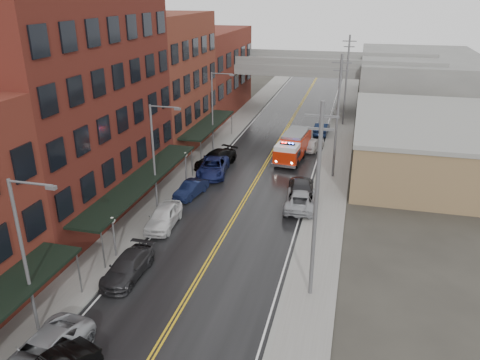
# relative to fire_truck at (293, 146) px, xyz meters

# --- Properties ---
(road) EXTENTS (11.00, 160.00, 0.02)m
(road) POSITION_rel_fire_truck_xyz_m (-2.52, -9.47, -1.52)
(road) COLOR black
(road) RESTS_ON ground
(sidewalk_left) EXTENTS (3.00, 160.00, 0.15)m
(sidewalk_left) POSITION_rel_fire_truck_xyz_m (-9.82, -9.47, -1.45)
(sidewalk_left) COLOR slate
(sidewalk_left) RESTS_ON ground
(sidewalk_right) EXTENTS (3.00, 160.00, 0.15)m
(sidewalk_right) POSITION_rel_fire_truck_xyz_m (4.78, -9.47, -1.45)
(sidewalk_right) COLOR slate
(sidewalk_right) RESTS_ON ground
(curb_left) EXTENTS (0.30, 160.00, 0.15)m
(curb_left) POSITION_rel_fire_truck_xyz_m (-8.17, -9.47, -1.45)
(curb_left) COLOR gray
(curb_left) RESTS_ON ground
(curb_right) EXTENTS (0.30, 160.00, 0.15)m
(curb_right) POSITION_rel_fire_truck_xyz_m (3.13, -9.47, -1.45)
(curb_right) COLOR gray
(curb_right) RESTS_ON ground
(brick_building_b) EXTENTS (9.00, 20.00, 18.00)m
(brick_building_b) POSITION_rel_fire_truck_xyz_m (-15.82, -16.47, 7.47)
(brick_building_b) COLOR #521815
(brick_building_b) RESTS_ON ground
(brick_building_c) EXTENTS (9.00, 15.00, 15.00)m
(brick_building_c) POSITION_rel_fire_truck_xyz_m (-15.82, 1.03, 5.97)
(brick_building_c) COLOR maroon
(brick_building_c) RESTS_ON ground
(brick_building_far) EXTENTS (9.00, 20.00, 12.00)m
(brick_building_far) POSITION_rel_fire_truck_xyz_m (-15.82, 18.53, 4.47)
(brick_building_far) COLOR maroon
(brick_building_far) RESTS_ON ground
(tan_building) EXTENTS (14.00, 22.00, 5.00)m
(tan_building) POSITION_rel_fire_truck_xyz_m (13.48, 0.53, 0.97)
(tan_building) COLOR olive
(tan_building) RESTS_ON ground
(right_far_block) EXTENTS (18.00, 30.00, 8.00)m
(right_far_block) POSITION_rel_fire_truck_xyz_m (15.48, 30.53, 2.47)
(right_far_block) COLOR slate
(right_far_block) RESTS_ON ground
(awning_1) EXTENTS (2.60, 18.00, 3.09)m
(awning_1) POSITION_rel_fire_truck_xyz_m (-10.01, -16.47, 1.46)
(awning_1) COLOR black
(awning_1) RESTS_ON ground
(awning_2) EXTENTS (2.60, 13.00, 3.09)m
(awning_2) POSITION_rel_fire_truck_xyz_m (-10.01, 1.03, 1.46)
(awning_2) COLOR black
(awning_2) RESTS_ON ground
(globe_lamp_1) EXTENTS (0.44, 0.44, 3.12)m
(globe_lamp_1) POSITION_rel_fire_truck_xyz_m (-8.92, -23.47, 0.79)
(globe_lamp_1) COLOR #59595B
(globe_lamp_1) RESTS_ON ground
(globe_lamp_2) EXTENTS (0.44, 0.44, 3.12)m
(globe_lamp_2) POSITION_rel_fire_truck_xyz_m (-8.92, -9.47, 0.79)
(globe_lamp_2) COLOR #59595B
(globe_lamp_2) RESTS_ON ground
(street_lamp_0) EXTENTS (2.64, 0.22, 9.00)m
(street_lamp_0) POSITION_rel_fire_truck_xyz_m (-9.07, -31.47, 3.66)
(street_lamp_0) COLOR #59595B
(street_lamp_0) RESTS_ON ground
(street_lamp_1) EXTENTS (2.64, 0.22, 9.00)m
(street_lamp_1) POSITION_rel_fire_truck_xyz_m (-9.07, -15.47, 3.66)
(street_lamp_1) COLOR #59595B
(street_lamp_1) RESTS_ON ground
(street_lamp_2) EXTENTS (2.64, 0.22, 9.00)m
(street_lamp_2) POSITION_rel_fire_truck_xyz_m (-9.07, 0.53, 3.66)
(street_lamp_2) COLOR #59595B
(street_lamp_2) RESTS_ON ground
(utility_pole_0) EXTENTS (1.80, 0.24, 12.00)m
(utility_pole_0) POSITION_rel_fire_truck_xyz_m (4.68, -24.47, 4.78)
(utility_pole_0) COLOR #59595B
(utility_pole_0) RESTS_ON ground
(utility_pole_1) EXTENTS (1.80, 0.24, 12.00)m
(utility_pole_1) POSITION_rel_fire_truck_xyz_m (4.68, -4.47, 4.78)
(utility_pole_1) COLOR #59595B
(utility_pole_1) RESTS_ON ground
(utility_pole_2) EXTENTS (1.80, 0.24, 12.00)m
(utility_pole_2) POSITION_rel_fire_truck_xyz_m (4.68, 15.53, 4.78)
(utility_pole_2) COLOR #59595B
(utility_pole_2) RESTS_ON ground
(overpass) EXTENTS (40.00, 10.00, 7.50)m
(overpass) POSITION_rel_fire_truck_xyz_m (-2.52, 22.53, 4.46)
(overpass) COLOR slate
(overpass) RESTS_ON ground
(fire_truck) EXTENTS (3.68, 7.91, 2.82)m
(fire_truck) POSITION_rel_fire_truck_xyz_m (0.00, 0.00, 0.00)
(fire_truck) COLOR #AF1E08
(fire_truck) RESTS_ON ground
(parked_car_left_2) EXTENTS (3.05, 5.91, 1.59)m
(parked_car_left_2) POSITION_rel_fire_truck_xyz_m (-7.38, -33.67, -0.73)
(parked_car_left_2) COLOR #919398
(parked_car_left_2) RESTS_ON ground
(parked_car_left_3) EXTENTS (2.07, 4.99, 1.44)m
(parked_car_left_3) POSITION_rel_fire_truck_xyz_m (-7.00, -25.40, -0.80)
(parked_car_left_3) COLOR #252527
(parked_car_left_3) RESTS_ON ground
(parked_car_left_4) EXTENTS (2.34, 5.06, 1.68)m
(parked_car_left_4) POSITION_rel_fire_truck_xyz_m (-7.52, -18.27, -0.69)
(parked_car_left_4) COLOR silver
(parked_car_left_4) RESTS_ON ground
(parked_car_left_5) EXTENTS (2.23, 4.37, 1.37)m
(parked_car_left_5) POSITION_rel_fire_truck_xyz_m (-7.41, -12.27, -0.84)
(parked_car_left_5) COLOR black
(parked_car_left_5) RESTS_ON ground
(parked_car_left_6) EXTENTS (3.49, 6.21, 1.64)m
(parked_car_left_6) POSITION_rel_fire_truck_xyz_m (-7.07, -6.70, -0.71)
(parked_car_left_6) COLOR #141B4D
(parked_car_left_6) RESTS_ON ground
(parked_car_left_7) EXTENTS (3.99, 6.06, 1.63)m
(parked_car_left_7) POSITION_rel_fire_truck_xyz_m (-7.52, -4.32, -0.71)
(parked_car_left_7) COLOR black
(parked_car_left_7) RESTS_ON ground
(parked_car_right_0) EXTENTS (2.94, 5.82, 1.58)m
(parked_car_right_0) POSITION_rel_fire_truck_xyz_m (2.48, -12.18, -0.74)
(parked_car_right_0) COLOR #929499
(parked_car_right_0) RESTS_ON ground
(parked_car_right_1) EXTENTS (3.02, 5.88, 1.63)m
(parked_car_right_1) POSITION_rel_fire_truck_xyz_m (2.19, -9.67, -0.71)
(parked_car_right_1) COLOR black
(parked_car_right_1) RESTS_ON ground
(parked_car_right_2) EXTENTS (2.71, 4.60, 1.47)m
(parked_car_right_2) POSITION_rel_fire_truck_xyz_m (1.81, 3.65, -0.79)
(parked_car_right_2) COLOR silver
(parked_car_right_2) RESTS_ON ground
(parked_car_right_3) EXTENTS (1.79, 4.71, 1.53)m
(parked_car_right_3) POSITION_rel_fire_truck_xyz_m (2.24, 10.38, -0.76)
(parked_car_right_3) COLOR black
(parked_car_right_3) RESTS_ON ground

